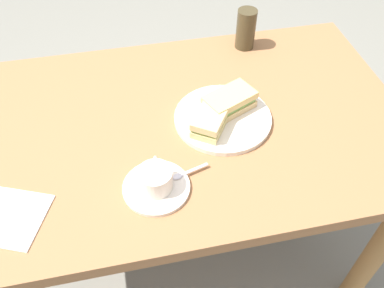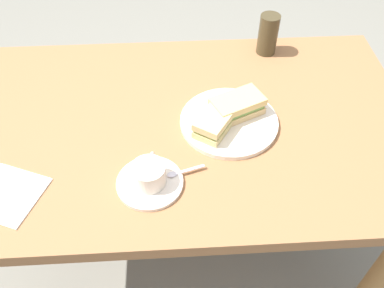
{
  "view_description": "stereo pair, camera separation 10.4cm",
  "coord_description": "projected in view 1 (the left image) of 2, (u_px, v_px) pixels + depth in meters",
  "views": [
    {
      "loc": [
        -0.12,
        -0.8,
        1.55
      ],
      "look_at": [
        0.02,
        -0.12,
        0.77
      ],
      "focal_mm": 38.12,
      "sensor_mm": 36.0,
      "label": 1
    },
    {
      "loc": [
        -0.02,
        -0.82,
        1.55
      ],
      "look_at": [
        0.02,
        -0.12,
        0.77
      ],
      "focal_mm": 38.12,
      "sensor_mm": 36.0,
      "label": 2
    }
  ],
  "objects": [
    {
      "name": "napkin",
      "position": [
        11.0,
        218.0,
        0.93
      ],
      "size": [
        0.2,
        0.2,
        0.0
      ],
      "primitive_type": "cube",
      "rotation": [
        0.0,
        0.0,
        -0.39
      ],
      "color": "white",
      "rests_on": "dining_table"
    },
    {
      "name": "coffee_saucer",
      "position": [
        156.0,
        187.0,
        0.98
      ],
      "size": [
        0.16,
        0.16,
        0.01
      ],
      "primitive_type": "cylinder",
      "color": "silver",
      "rests_on": "dining_table"
    },
    {
      "name": "dining_table",
      "position": [
        176.0,
        149.0,
        1.22
      ],
      "size": [
        1.32,
        0.79,
        0.74
      ],
      "color": "#95633D",
      "rests_on": "ground_plane"
    },
    {
      "name": "sandwich_front",
      "position": [
        229.0,
        102.0,
        1.14
      ],
      "size": [
        0.16,
        0.13,
        0.05
      ],
      "color": "#D8B174",
      "rests_on": "sandwich_plate"
    },
    {
      "name": "sandwich_back",
      "position": [
        211.0,
        119.0,
        1.09
      ],
      "size": [
        0.13,
        0.15,
        0.05
      ],
      "color": "#D2B977",
      "rests_on": "sandwich_plate"
    },
    {
      "name": "ground_plane",
      "position": [
        180.0,
        250.0,
        1.69
      ],
      "size": [
        6.0,
        6.0,
        0.0
      ],
      "primitive_type": "plane",
      "color": "slate"
    },
    {
      "name": "sandwich_plate",
      "position": [
        223.0,
        118.0,
        1.14
      ],
      "size": [
        0.27,
        0.27,
        0.01
      ],
      "primitive_type": "cylinder",
      "color": "silver",
      "rests_on": "dining_table"
    },
    {
      "name": "drinking_glass",
      "position": [
        246.0,
        29.0,
        1.34
      ],
      "size": [
        0.06,
        0.06,
        0.13
      ],
      "primitive_type": "cylinder",
      "color": "#423822",
      "rests_on": "dining_table"
    },
    {
      "name": "spoon",
      "position": [
        184.0,
        174.0,
        1.0
      ],
      "size": [
        0.1,
        0.04,
        0.01
      ],
      "color": "silver",
      "rests_on": "coffee_saucer"
    },
    {
      "name": "coffee_cup",
      "position": [
        155.0,
        178.0,
        0.96
      ],
      "size": [
        0.08,
        0.11,
        0.06
      ],
      "color": "silver",
      "rests_on": "coffee_saucer"
    }
  ]
}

